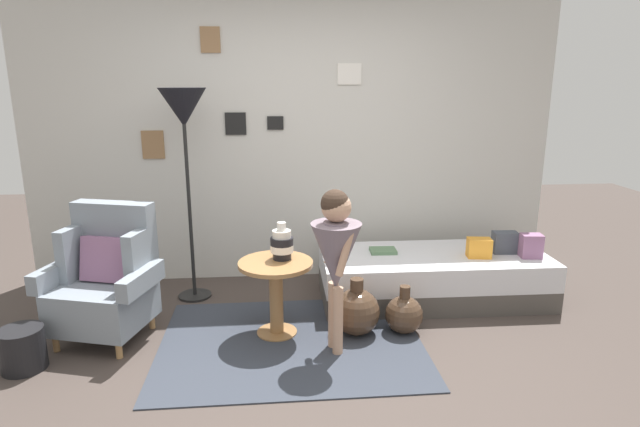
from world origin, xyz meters
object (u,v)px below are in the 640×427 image
(book_on_daybed, at_px, (383,251))
(demijohn_far, at_px, (404,314))
(person_child, at_px, (336,250))
(armchair, at_px, (106,279))
(magazine_basket, at_px, (23,349))
(demijohn_near, at_px, (356,311))
(daybed, at_px, (433,276))
(side_table, at_px, (276,283))
(floor_lamp, at_px, (184,117))
(vase_striped, at_px, (282,244))

(book_on_daybed, distance_m, demijohn_far, 0.73)
(person_child, bearing_deg, book_on_daybed, 60.24)
(armchair, height_order, demijohn_far, armchair)
(person_child, relative_size, magazine_basket, 4.10)
(armchair, bearing_deg, demijohn_near, -4.74)
(daybed, xyz_separation_m, book_on_daybed, (-0.42, 0.09, 0.22))
(side_table, height_order, demijohn_far, side_table)
(book_on_daybed, height_order, demijohn_far, book_on_daybed)
(demijohn_near, bearing_deg, book_on_daybed, 63.51)
(demijohn_near, bearing_deg, magazine_basket, -172.81)
(floor_lamp, bearing_deg, daybed, -6.29)
(vase_striped, distance_m, floor_lamp, 1.34)
(side_table, distance_m, floor_lamp, 1.54)
(side_table, bearing_deg, daybed, 21.60)
(vase_striped, height_order, person_child, person_child)
(armchair, bearing_deg, magazine_basket, -134.85)
(side_table, relative_size, vase_striped, 2.05)
(magazine_basket, bearing_deg, demijohn_near, 7.19)
(vase_striped, xyz_separation_m, demijohn_far, (0.89, -0.12, -0.53))
(side_table, xyz_separation_m, person_child, (0.40, -0.29, 0.34))
(vase_striped, bearing_deg, daybed, 20.10)
(daybed, xyz_separation_m, demijohn_far, (-0.40, -0.59, -0.06))
(vase_striped, xyz_separation_m, demijohn_near, (0.54, -0.11, -0.50))
(daybed, xyz_separation_m, magazine_basket, (-2.99, -0.86, -0.06))
(side_table, distance_m, magazine_basket, 1.70)
(armchair, height_order, floor_lamp, floor_lamp)
(floor_lamp, bearing_deg, side_table, -47.06)
(side_table, xyz_separation_m, magazine_basket, (-1.64, -0.33, -0.26))
(armchair, bearing_deg, book_on_daybed, 13.71)
(daybed, bearing_deg, magazine_basket, -163.87)
(floor_lamp, relative_size, person_child, 1.54)
(demijohn_near, bearing_deg, armchair, 175.26)
(daybed, distance_m, magazine_basket, 3.11)
(vase_striped, bearing_deg, floor_lamp, 137.13)
(daybed, bearing_deg, demijohn_near, -142.42)
(armchair, xyz_separation_m, magazine_basket, (-0.43, -0.43, -0.30))
(floor_lamp, xyz_separation_m, magazine_basket, (-0.94, -1.09, -1.40))
(book_on_daybed, xyz_separation_m, magazine_basket, (-2.56, -0.95, -0.28))
(floor_lamp, relative_size, book_on_daybed, 8.05)
(book_on_daybed, relative_size, magazine_basket, 0.79)
(demijohn_far, bearing_deg, daybed, 55.90)
(person_child, bearing_deg, vase_striped, 135.57)
(floor_lamp, bearing_deg, magazine_basket, -130.81)
(daybed, height_order, demijohn_far, daybed)
(daybed, relative_size, floor_lamp, 1.08)
(daybed, height_order, person_child, person_child)
(side_table, xyz_separation_m, floor_lamp, (-0.70, 0.76, 1.14))
(person_child, relative_size, demijohn_near, 2.65)
(daybed, distance_m, book_on_daybed, 0.48)
(person_child, bearing_deg, floor_lamp, 136.63)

